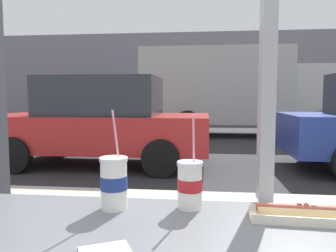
{
  "coord_description": "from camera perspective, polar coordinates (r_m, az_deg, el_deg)",
  "views": [
    {
      "loc": [
        -0.22,
        -1.13,
        1.34
      ],
      "look_at": [
        -0.64,
        2.73,
        0.99
      ],
      "focal_mm": 35.23,
      "sensor_mm": 36.0,
      "label": 1
    }
  ],
  "objects": [
    {
      "name": "ground_plane",
      "position": [
        9.23,
        7.56,
        -3.29
      ],
      "size": [
        60.0,
        60.0,
        0.0
      ],
      "primitive_type": "plane",
      "color": "#2D2D30"
    },
    {
      "name": "building_facade_far",
      "position": [
        19.51,
        6.95,
        8.42
      ],
      "size": [
        28.0,
        1.2,
        4.96
      ],
      "primitive_type": "cube",
      "color": "gray",
      "rests_on": "ground"
    },
    {
      "name": "hotdog_tray_far",
      "position": [
        1.1,
        21.52,
        -13.89
      ],
      "size": [
        0.28,
        0.11,
        0.05
      ],
      "color": "beige",
      "rests_on": "window_counter"
    },
    {
      "name": "box_truck",
      "position": [
        11.6,
        11.61,
        6.29
      ],
      "size": [
        6.65,
        2.44,
        2.93
      ],
      "color": "beige",
      "rests_on": "ground"
    },
    {
      "name": "soda_cup_left",
      "position": [
        1.12,
        3.81,
        -9.98
      ],
      "size": [
        0.09,
        0.09,
        0.32
      ],
      "color": "white",
      "rests_on": "window_counter"
    },
    {
      "name": "parked_car_red",
      "position": [
        6.56,
        -11.46,
        0.84
      ],
      "size": [
        4.18,
        1.95,
        1.72
      ],
      "color": "red",
      "rests_on": "ground"
    },
    {
      "name": "sidewalk_strip",
      "position": [
        3.02,
        10.5,
        -19.91
      ],
      "size": [
        16.0,
        2.8,
        0.14
      ],
      "primitive_type": "cube",
      "color": "#B2ADA3",
      "rests_on": "ground"
    },
    {
      "name": "soda_cup_right",
      "position": [
        1.12,
        -9.36,
        -9.57
      ],
      "size": [
        0.09,
        0.09,
        0.33
      ],
      "color": "white",
      "rests_on": "window_counter"
    },
    {
      "name": "napkin_wrapper",
      "position": [
        0.86,
        -10.81,
        -20.61
      ],
      "size": [
        0.15,
        0.13,
        0.0
      ],
      "primitive_type": "cube",
      "rotation": [
        0.0,
        0.0,
        0.47
      ],
      "color": "white",
      "rests_on": "window_counter"
    }
  ]
}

